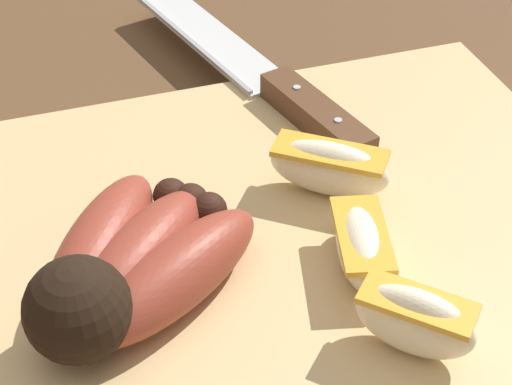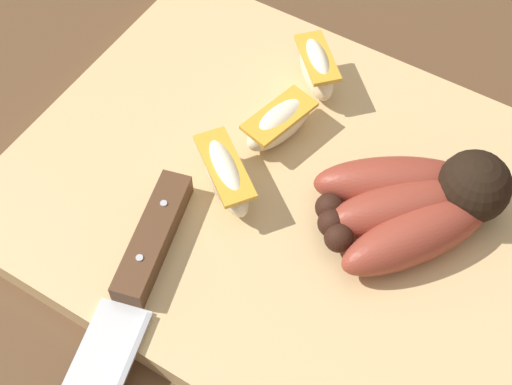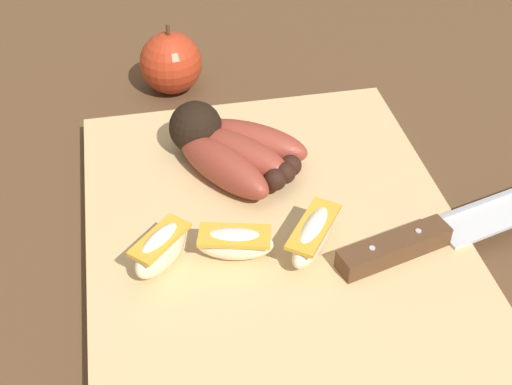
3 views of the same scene
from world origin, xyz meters
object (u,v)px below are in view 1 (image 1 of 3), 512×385
at_px(chefs_knife, 274,85).
at_px(apple_wedge_far, 329,167).
at_px(apple_wedge_middle, 361,246).
at_px(apple_wedge_near, 415,320).
at_px(banana_bunch, 128,268).

distance_m(chefs_knife, apple_wedge_far, 0.11).
height_order(chefs_knife, apple_wedge_far, apple_wedge_far).
bearing_deg(chefs_knife, apple_wedge_far, 87.58).
relative_size(chefs_knife, apple_wedge_middle, 4.12).
xyz_separation_m(chefs_knife, apple_wedge_near, (0.01, 0.23, 0.01)).
bearing_deg(apple_wedge_far, apple_wedge_middle, 83.49).
relative_size(apple_wedge_near, apple_wedge_middle, 0.84).
distance_m(apple_wedge_middle, apple_wedge_far, 0.06).
bearing_deg(chefs_knife, apple_wedge_middle, 86.09).
height_order(apple_wedge_near, apple_wedge_far, apple_wedge_near).
bearing_deg(apple_wedge_middle, chefs_knife, -93.91).
relative_size(banana_bunch, chefs_knife, 0.49).
bearing_deg(apple_wedge_middle, apple_wedge_near, 90.98).
bearing_deg(apple_wedge_middle, apple_wedge_far, -96.51).
xyz_separation_m(banana_bunch, apple_wedge_near, (-0.12, 0.08, 0.00)).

